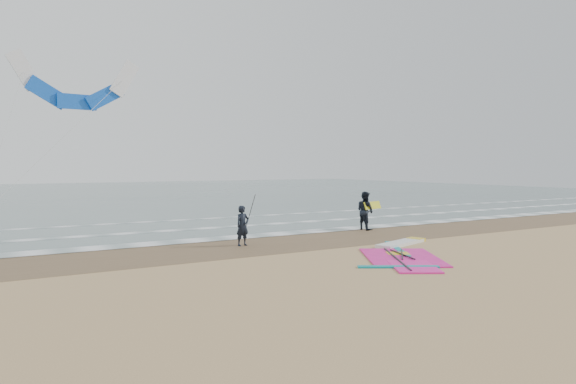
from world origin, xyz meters
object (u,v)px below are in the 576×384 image
person_walking (365,211)px  surf_kite (77,88)px  windsurf_rig (403,253)px  person_standing (243,226)px

person_walking → surf_kite: bearing=53.1°
windsurf_rig → person_standing: 6.45m
windsurf_rig → person_walking: person_walking is taller
person_standing → surf_kite: bearing=106.6°
windsurf_rig → person_walking: bearing=62.3°
windsurf_rig → person_standing: person_standing is taller
person_standing → person_walking: (7.61, 1.57, 0.15)m
person_walking → surf_kite: surf_kite is taller
windsurf_rig → person_standing: bearing=132.1°
person_standing → surf_kite: surf_kite is taller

